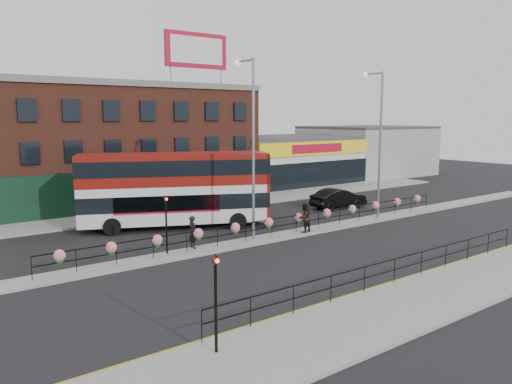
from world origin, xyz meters
TOP-DOWN VIEW (x-y plane):
  - ground at (0.00, 0.00)m, footprint 120.00×120.00m
  - south_pavement at (0.00, -12.00)m, footprint 60.00×4.00m
  - north_pavement at (0.00, 12.00)m, footprint 60.00×4.00m
  - median at (0.00, 0.00)m, footprint 60.00×1.60m
  - yellow_line_inner at (0.00, -9.70)m, footprint 60.00×0.10m
  - yellow_line_outer at (0.00, -9.88)m, footprint 60.00×0.10m
  - brick_building at (-4.00, 19.96)m, footprint 25.00×12.21m
  - supermarket at (16.00, 19.90)m, footprint 15.00×12.25m
  - warehouse_east at (30.75, 20.00)m, footprint 14.50×12.00m
  - billboard at (2.50, 14.99)m, footprint 6.00×0.29m
  - median_railing at (-0.00, 0.00)m, footprint 30.04×0.56m
  - south_railing at (-2.00, -10.10)m, footprint 20.04×0.05m
  - double_decker_bus at (-4.29, 6.40)m, footprint 12.72×7.87m
  - car at (10.09, 5.02)m, footprint 2.52×5.20m
  - pedestrian_a at (-6.29, 0.55)m, footprint 0.70×0.47m
  - pedestrian_b at (1.42, -0.32)m, footprint 1.11×0.96m
  - lamp_column_west at (-2.32, 0.42)m, footprint 0.39×1.90m
  - lamp_column_east at (8.99, 0.25)m, footprint 0.38×1.86m
  - traffic_light_south at (-12.00, -11.01)m, footprint 0.15×0.28m
  - traffic_light_median at (-8.00, 0.39)m, footprint 0.15×0.28m

SIDE VIEW (x-z plane):
  - ground at x=0.00m, z-range 0.00..0.00m
  - yellow_line_inner at x=0.00m, z-range 0.00..0.01m
  - yellow_line_outer at x=0.00m, z-range 0.00..0.01m
  - south_pavement at x=0.00m, z-range 0.00..0.15m
  - north_pavement at x=0.00m, z-range 0.00..0.15m
  - median at x=0.00m, z-range 0.00..0.15m
  - car at x=10.09m, z-range 0.00..1.62m
  - south_railing at x=-2.00m, z-range 0.40..1.52m
  - median_railing at x=0.00m, z-range 0.43..1.66m
  - pedestrian_a at x=-6.29m, z-range 0.15..2.01m
  - pedestrian_b at x=1.42m, z-range 0.15..2.07m
  - traffic_light_south at x=-12.00m, z-range 0.64..4.29m
  - traffic_light_median at x=-8.00m, z-range 0.64..4.29m
  - supermarket at x=16.00m, z-range 0.00..5.30m
  - double_decker_bus at x=-4.29m, z-range 0.58..5.70m
  - warehouse_east at x=30.75m, z-range 0.00..6.30m
  - brick_building at x=-4.00m, z-range -0.02..10.28m
  - lamp_column_east at x=8.99m, z-range 1.13..11.74m
  - lamp_column_west at x=-2.32m, z-range 1.15..11.96m
  - billboard at x=2.50m, z-range 10.98..15.38m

